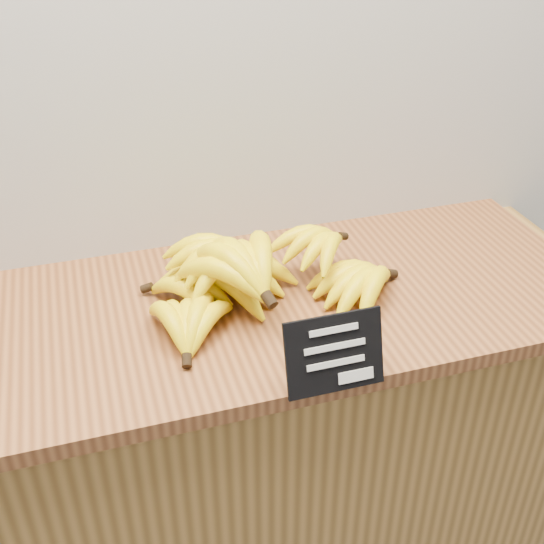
% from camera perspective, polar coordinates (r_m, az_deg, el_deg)
% --- Properties ---
extents(counter, '(1.42, 0.50, 0.90)m').
position_cam_1_polar(counter, '(1.62, -0.54, -16.38)').
color(counter, olive).
rests_on(counter, ground).
extents(counter_top, '(1.30, 0.54, 0.03)m').
position_cam_1_polar(counter_top, '(1.30, -0.64, -2.77)').
color(counter_top, brown).
rests_on(counter_top, counter).
extents(chalkboard_sign, '(0.16, 0.04, 0.12)m').
position_cam_1_polar(chalkboard_sign, '(1.07, 5.26, -6.82)').
color(chalkboard_sign, black).
rests_on(chalkboard_sign, counter_top).
extents(banana_pile, '(0.55, 0.34, 0.13)m').
position_cam_1_polar(banana_pile, '(1.26, -1.86, -0.33)').
color(banana_pile, '#FFEB0A').
rests_on(banana_pile, counter_top).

